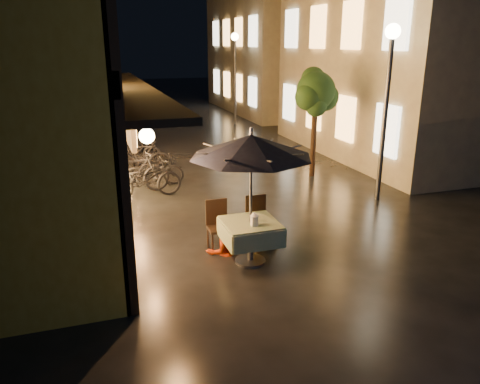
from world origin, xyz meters
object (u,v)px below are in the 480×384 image
object	(u,v)px
cafe_table	(250,232)
person_orange	(223,216)
person_yellow	(261,213)
bicycle_0	(145,179)
patio_umbrella	(251,146)
streetlamp_near	(388,82)
table_lantern	(254,218)

from	to	relation	value
cafe_table	person_orange	bearing A→B (deg)	122.54
person_yellow	bicycle_0	world-z (taller)	person_yellow
person_orange	patio_umbrella	bearing A→B (deg)	108.78
cafe_table	person_orange	world-z (taller)	person_orange
person_orange	bicycle_0	distance (m)	3.84
cafe_table	bicycle_0	xyz separation A→B (m)	(-1.34, 4.26, -0.09)
streetlamp_near	bicycle_0	world-z (taller)	streetlamp_near
person_yellow	person_orange	bearing A→B (deg)	-6.98
streetlamp_near	cafe_table	size ratio (longest dim) A/B	4.27
person_orange	streetlamp_near	bearing A→B (deg)	-172.41
streetlamp_near	table_lantern	bearing A→B (deg)	-149.04
table_lantern	person_yellow	xyz separation A→B (m)	(0.41, 0.73, -0.21)
person_yellow	streetlamp_near	bearing A→B (deg)	-160.34
person_yellow	bicycle_0	size ratio (longest dim) A/B	0.74
streetlamp_near	patio_umbrella	bearing A→B (deg)	-151.02
cafe_table	bicycle_0	size ratio (longest dim) A/B	0.52
table_lantern	bicycle_0	bearing A→B (deg)	106.70
patio_umbrella	bicycle_0	xyz separation A→B (m)	(-1.34, 4.26, -1.65)
streetlamp_near	table_lantern	size ratio (longest dim) A/B	16.92
patio_umbrella	table_lantern	world-z (taller)	patio_umbrella
cafe_table	streetlamp_near	bearing A→B (deg)	28.98
person_orange	bicycle_0	world-z (taller)	person_orange
person_orange	bicycle_0	xyz separation A→B (m)	(-0.98, 3.71, -0.22)
table_lantern	person_orange	distance (m)	0.85
table_lantern	bicycle_0	xyz separation A→B (m)	(-1.34, 4.46, -0.42)
patio_umbrella	bicycle_0	size ratio (longest dim) A/B	1.30
cafe_table	person_yellow	world-z (taller)	person_yellow
person_yellow	bicycle_0	distance (m)	4.12
streetlamp_near	bicycle_0	xyz separation A→B (m)	(-5.60, 1.91, -2.42)
bicycle_0	patio_umbrella	bearing A→B (deg)	-170.99
patio_umbrella	table_lantern	bearing A→B (deg)	-90.00
bicycle_0	cafe_table	bearing A→B (deg)	-170.99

